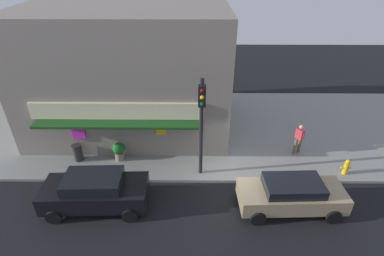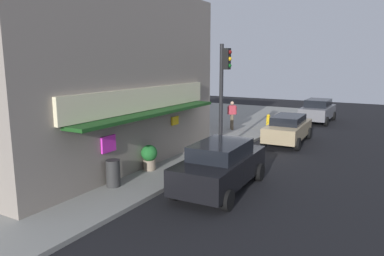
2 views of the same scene
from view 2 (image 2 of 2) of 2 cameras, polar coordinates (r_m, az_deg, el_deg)
ground_plane at (r=18.47m, az=8.13°, el=-3.17°), size 48.60×48.60×0.00m
sidewalk at (r=20.80m, az=-4.93°, el=-1.36°), size 32.40×10.13×0.14m
corner_building at (r=16.45m, az=-17.69°, el=7.65°), size 11.20×8.05×7.04m
traffic_light at (r=16.84m, az=4.99°, el=7.05°), size 0.32×0.58×4.97m
fire_hydrant at (r=23.81m, az=11.93°, el=1.12°), size 0.49×0.25×0.83m
trash_can at (r=12.61m, az=-12.33°, el=-6.98°), size 0.48×0.48×0.92m
pedestrian at (r=22.55m, az=6.34°, el=2.23°), size 0.51×0.54×1.75m
potted_plant_by_doorway at (r=14.23m, az=-6.75°, el=-4.43°), size 0.64×0.64×0.99m
potted_plant_by_window at (r=12.45m, az=-20.42°, el=-7.42°), size 0.66×0.66×0.94m
parked_car_tan at (r=20.02m, az=14.91°, el=-0.06°), size 4.47×2.05×1.48m
parked_car_black at (r=12.35m, az=4.54°, el=-5.88°), size 4.46×2.13×1.65m
parked_car_grey at (r=27.53m, az=19.21°, el=2.65°), size 4.21×2.06×1.64m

